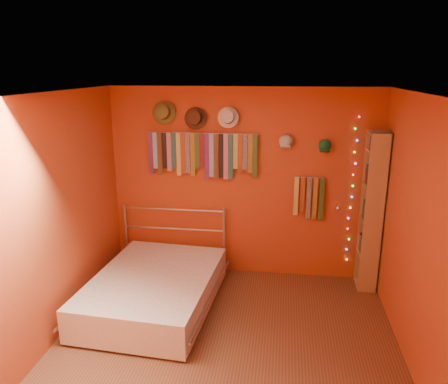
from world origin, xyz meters
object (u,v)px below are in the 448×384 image
at_px(bookshelf, 375,211).
at_px(bed, 154,290).
at_px(reading_lamp, 338,208).
at_px(tie_rack, 202,153).

xyz_separation_m(bookshelf, bed, (-2.58, -0.86, -0.80)).
bearing_deg(bookshelf, reading_lamp, 179.40).
distance_m(bookshelf, bed, 2.84).
bearing_deg(bookshelf, tie_rack, 175.95).
height_order(tie_rack, bed, tie_rack).
bearing_deg(tie_rack, bookshelf, -4.05).
relative_size(reading_lamp, bed, 0.14).
distance_m(reading_lamp, bookshelf, 0.45).
xyz_separation_m(tie_rack, bed, (-0.39, -1.02, -1.44)).
distance_m(tie_rack, bookshelf, 2.29).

